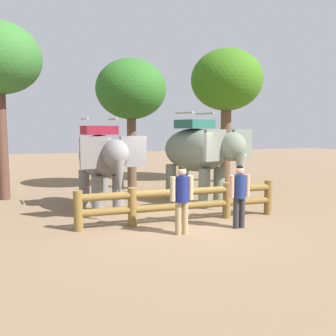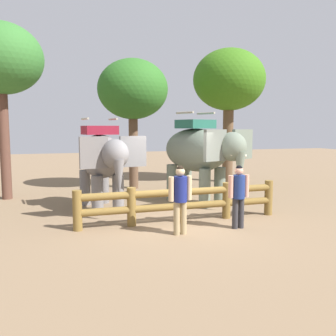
% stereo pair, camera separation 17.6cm
% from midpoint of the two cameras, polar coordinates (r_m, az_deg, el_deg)
% --- Properties ---
extents(ground_plane, '(60.00, 60.00, 0.00)m').
position_cam_midpoint_polar(ground_plane, '(10.13, 2.83, -8.71)').
color(ground_plane, '#81674C').
extents(log_fence, '(5.90, 0.26, 1.05)m').
position_cam_midpoint_polar(log_fence, '(10.12, 2.58, -5.24)').
color(log_fence, brown).
rests_on(log_fence, ground).
extents(elephant_near_left, '(2.00, 3.51, 2.96)m').
position_cam_midpoint_polar(elephant_near_left, '(11.64, -9.99, 1.48)').
color(elephant_near_left, slate).
rests_on(elephant_near_left, ground).
extents(elephant_center, '(2.69, 3.81, 3.19)m').
position_cam_midpoint_polar(elephant_center, '(12.56, 5.48, 2.51)').
color(elephant_center, slate).
rests_on(elephant_center, ground).
extents(tourist_woman_in_black, '(0.59, 0.33, 1.67)m').
position_cam_midpoint_polar(tourist_woman_in_black, '(9.61, 11.64, -3.76)').
color(tourist_woman_in_black, '#2E2D31').
rests_on(tourist_woman_in_black, ground).
extents(tourist_man_in_blue, '(0.61, 0.35, 1.72)m').
position_cam_midpoint_polar(tourist_man_in_blue, '(8.86, 2.52, -4.28)').
color(tourist_man_in_blue, tan).
rests_on(tourist_man_in_blue, ground).
extents(tree_far_left, '(3.44, 3.44, 6.39)m').
position_cam_midpoint_polar(tree_far_left, '(17.93, 9.93, 13.35)').
color(tree_far_left, brown).
rests_on(tree_far_left, ground).
extents(tree_back_center, '(3.00, 3.00, 5.56)m').
position_cam_midpoint_polar(tree_back_center, '(15.75, -5.28, 12.13)').
color(tree_back_center, brown).
rests_on(tree_back_center, ground).
extents(tree_far_right, '(3.01, 3.01, 6.40)m').
position_cam_midpoint_polar(tree_far_right, '(14.69, -24.71, 15.25)').
color(tree_far_right, brown).
rests_on(tree_far_right, ground).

